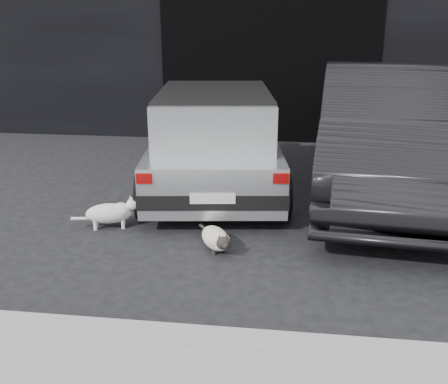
# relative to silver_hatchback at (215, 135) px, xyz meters

# --- Properties ---
(ground) EXTENTS (80.00, 80.00, 0.00)m
(ground) POSITION_rel_silver_hatchback_xyz_m (-0.41, -1.10, -0.74)
(ground) COLOR black
(ground) RESTS_ON ground
(building_facade) EXTENTS (34.00, 4.00, 5.00)m
(building_facade) POSITION_rel_silver_hatchback_xyz_m (0.59, 4.90, 1.76)
(building_facade) COLOR black
(building_facade) RESTS_ON ground
(garage_opening) EXTENTS (4.00, 0.10, 2.60)m
(garage_opening) POSITION_rel_silver_hatchback_xyz_m (0.59, 2.89, 0.56)
(garage_opening) COLOR black
(garage_opening) RESTS_ON ground
(curb) EXTENTS (18.00, 0.25, 0.12)m
(curb) POSITION_rel_silver_hatchback_xyz_m (0.59, -3.70, -0.68)
(curb) COLOR gray
(curb) RESTS_ON ground
(silver_hatchback) EXTENTS (2.18, 3.85, 1.35)m
(silver_hatchback) POSITION_rel_silver_hatchback_xyz_m (0.00, 0.00, 0.00)
(silver_hatchback) COLOR silver
(silver_hatchback) RESTS_ON ground
(second_car) EXTENTS (2.23, 5.18, 1.66)m
(second_car) POSITION_rel_silver_hatchback_xyz_m (2.32, 0.11, 0.09)
(second_car) COLOR black
(second_car) RESTS_ON ground
(cat_siamese) EXTENTS (0.45, 0.68, 0.26)m
(cat_siamese) POSITION_rel_silver_hatchback_xyz_m (0.31, -2.06, -0.62)
(cat_siamese) COLOR beige
(cat_siamese) RESTS_ON ground
(cat_white) EXTENTS (0.74, 0.38, 0.36)m
(cat_white) POSITION_rel_silver_hatchback_xyz_m (-0.94, -1.62, -0.56)
(cat_white) COLOR silver
(cat_white) RESTS_ON ground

